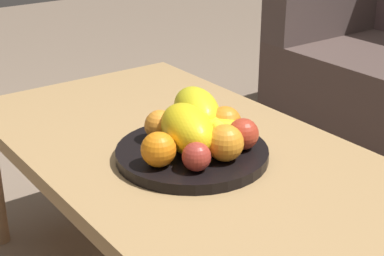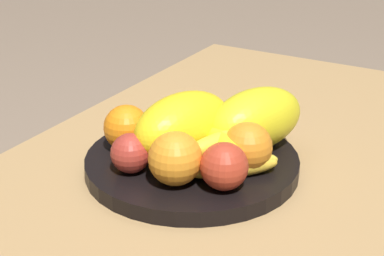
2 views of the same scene
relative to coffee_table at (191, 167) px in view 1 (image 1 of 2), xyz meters
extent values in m
cube|color=#AB8453|center=(0.00, 0.00, 0.02)|extent=(1.26, 0.68, 0.04)
cylinder|color=tan|center=(-0.59, 0.30, -0.20)|extent=(0.05, 0.05, 0.41)
cube|color=#4F403D|center=(-0.71, 1.27, 0.10)|extent=(0.14, 0.70, 0.22)
cylinder|color=black|center=(0.03, -0.02, 0.06)|extent=(0.35, 0.35, 0.03)
ellipsoid|color=yellow|center=(0.04, -0.04, 0.12)|extent=(0.21, 0.15, 0.10)
ellipsoid|color=yellow|center=(-0.05, 0.05, 0.12)|extent=(0.21, 0.16, 0.10)
sphere|color=orange|center=(-0.05, -0.06, 0.11)|extent=(0.07, 0.07, 0.07)
sphere|color=orange|center=(0.12, 0.00, 0.11)|extent=(0.08, 0.08, 0.08)
sphere|color=orange|center=(0.06, -0.13, 0.11)|extent=(0.08, 0.08, 0.08)
sphere|color=orange|center=(0.03, 0.07, 0.11)|extent=(0.08, 0.08, 0.08)
sphere|color=#B53824|center=(0.10, 0.07, 0.10)|extent=(0.07, 0.07, 0.07)
sphere|color=#A83429|center=(0.13, -0.08, 0.10)|extent=(0.06, 0.06, 0.06)
ellipsoid|color=yellow|center=(0.07, 0.06, 0.09)|extent=(0.12, 0.13, 0.03)
ellipsoid|color=yellow|center=(0.05, 0.05, 0.09)|extent=(0.12, 0.14, 0.03)
ellipsoid|color=yellow|center=(0.04, 0.04, 0.11)|extent=(0.15, 0.09, 0.03)
ellipsoid|color=yellow|center=(0.05, 0.04, 0.11)|extent=(0.12, 0.14, 0.03)
camera|label=1|loc=(1.02, -0.74, 0.64)|focal=55.84mm
camera|label=2|loc=(0.82, 0.43, 0.52)|focal=58.70mm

